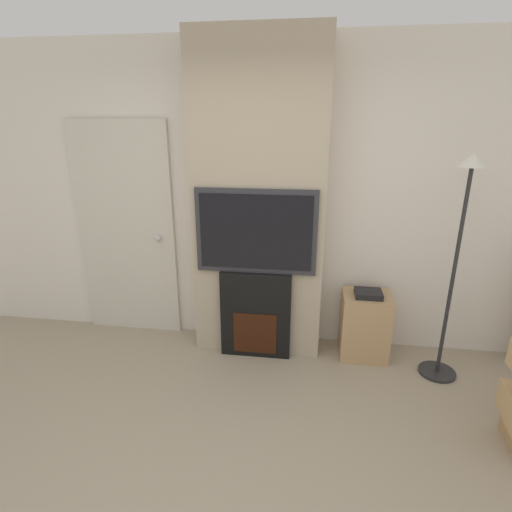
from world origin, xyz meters
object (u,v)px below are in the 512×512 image
floor_lamp (458,248)px  media_stand (365,324)px  fireplace (256,314)px  television (256,232)px

floor_lamp → media_stand: bearing=160.8°
fireplace → floor_lamp: size_ratio=0.44×
fireplace → television: 0.76m
floor_lamp → television: bearing=176.6°
fireplace → media_stand: 0.97m
television → fireplace: bearing=90.0°
fireplace → floor_lamp: bearing=-3.5°
television → floor_lamp: floor_lamp is taller
fireplace → media_stand: fireplace is taller
fireplace → television: television is taller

